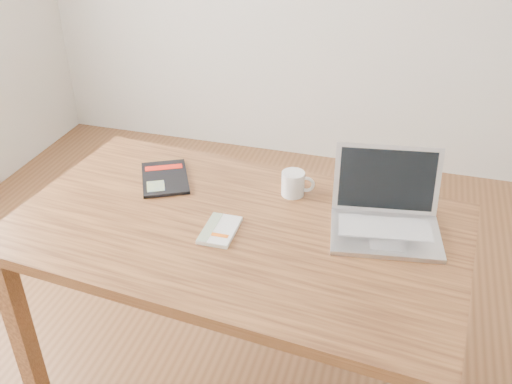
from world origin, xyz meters
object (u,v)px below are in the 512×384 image
(desk, at_px, (237,247))
(coffee_mug, at_px, (294,183))
(white_guidebook, at_px, (220,230))
(black_guidebook, at_px, (165,178))
(laptop, at_px, (386,214))

(desk, distance_m, coffee_mug, 0.31)
(white_guidebook, height_order, coffee_mug, coffee_mug)
(white_guidebook, bearing_deg, desk, 52.49)
(black_guidebook, bearing_deg, desk, -58.36)
(desk, xyz_separation_m, laptop, (0.47, 0.12, 0.14))
(black_guidebook, height_order, coffee_mug, coffee_mug)
(white_guidebook, distance_m, coffee_mug, 0.34)
(black_guidebook, distance_m, laptop, 0.82)
(black_guidebook, relative_size, laptop, 0.77)
(white_guidebook, bearing_deg, laptop, 18.58)
(black_guidebook, relative_size, coffee_mug, 2.50)
(coffee_mug, bearing_deg, white_guidebook, -130.07)
(laptop, xyz_separation_m, coffee_mug, (-0.33, 0.12, -0.01))
(desk, relative_size, coffee_mug, 13.10)
(black_guidebook, xyz_separation_m, coffee_mug, (0.48, 0.03, 0.04))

